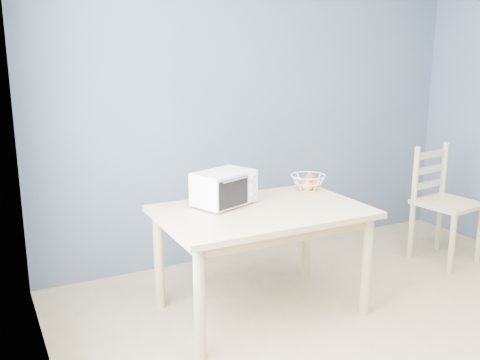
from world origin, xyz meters
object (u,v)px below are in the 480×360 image
fruit_basket (308,182)px  dining_chair (443,205)px  dining_table (262,223)px  toaster_oven (222,188)px

fruit_basket → dining_chair: 1.37m
dining_table → fruit_basket: 0.63m
dining_table → toaster_oven: (-0.21, 0.19, 0.23)m
toaster_oven → dining_chair: 2.12m
dining_table → fruit_basket: size_ratio=4.64×
toaster_oven → fruit_basket: (0.76, 0.08, -0.06)m
dining_table → toaster_oven: bearing=138.2°
toaster_oven → dining_chair: size_ratio=0.48×
dining_table → toaster_oven: size_ratio=2.92×
dining_table → dining_chair: dining_chair is taller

